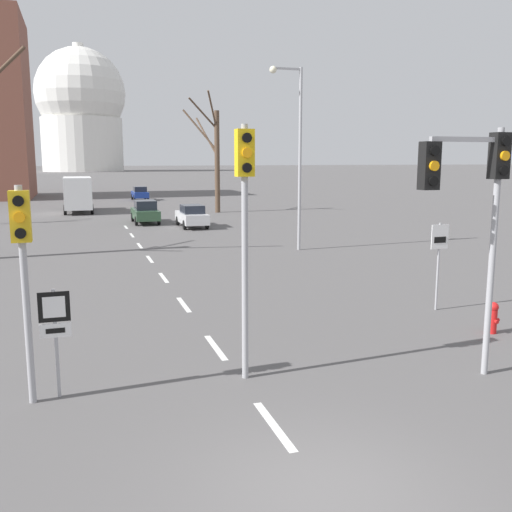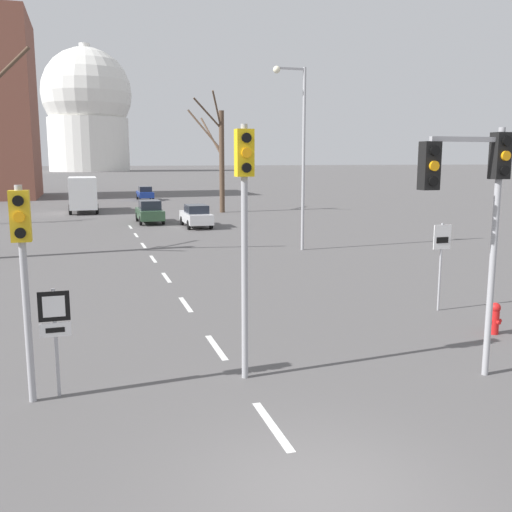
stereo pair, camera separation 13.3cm
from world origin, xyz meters
name	(u,v)px [view 1 (the left image)]	position (x,y,z in m)	size (l,w,h in m)	color
ground_plane	(325,495)	(0.00, 0.00, 0.00)	(800.00, 800.00, 0.00)	#565454
lane_stripe_0	(274,425)	(0.00, 2.23, 0.00)	(0.16, 2.00, 0.01)	silver
lane_stripe_1	(216,347)	(0.00, 6.73, 0.00)	(0.16, 2.00, 0.01)	silver
lane_stripe_2	(184,305)	(0.00, 11.23, 0.00)	(0.16, 2.00, 0.01)	silver
lane_stripe_3	(164,278)	(0.00, 15.73, 0.00)	(0.16, 2.00, 0.01)	silver
lane_stripe_4	(150,259)	(0.00, 20.23, 0.00)	(0.16, 2.00, 0.01)	silver
lane_stripe_5	(140,246)	(0.00, 24.73, 0.00)	(0.16, 2.00, 0.01)	silver
lane_stripe_6	(132,235)	(0.00, 29.23, 0.00)	(0.16, 2.00, 0.01)	silver
lane_stripe_7	(126,227)	(0.00, 33.73, 0.00)	(0.16, 2.00, 0.01)	silver
traffic_signal_near_left	(23,253)	(-4.19, 4.59, 2.98)	(0.36, 0.34, 4.25)	#9E9EA3
traffic_signal_centre_tall	(245,206)	(0.15, 4.57, 3.76)	(0.36, 0.34, 5.42)	#9E9EA3
traffic_signal_near_right	(474,191)	(4.72, 3.20, 4.07)	(2.04, 0.34, 5.36)	#9E9EA3
route_sign_post	(55,325)	(-3.70, 4.71, 1.50)	(0.60, 0.08, 2.22)	#9E9EA3
speed_limit_sign	(439,251)	(7.51, 8.20, 1.88)	(0.60, 0.08, 2.77)	#9E9EA3
fire_hydrant	(493,316)	(7.52, 5.64, 0.47)	(0.40, 0.34, 0.88)	red
street_lamp_right	(295,143)	(7.57, 20.78, 5.53)	(1.74, 0.36, 9.23)	#9E9EA3
sedan_near_left	(192,216)	(4.43, 32.41, 0.80)	(1.71, 4.39, 1.57)	silver
sedan_near_right	(145,212)	(1.61, 35.90, 0.86)	(1.79, 4.52, 1.71)	#2D4C33
sedan_mid_centre	(140,193)	(3.79, 60.15, 0.82)	(1.70, 4.52, 1.60)	navy
delivery_truck	(78,193)	(-3.08, 46.53, 1.70)	(2.44, 7.20, 3.14)	#333842
bare_tree_right_near	(215,155)	(8.61, 42.82, 5.05)	(2.93, 5.25, 10.36)	brown
capitol_dome	(81,110)	(0.00, 223.64, 22.88)	(33.25, 33.25, 46.97)	silver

